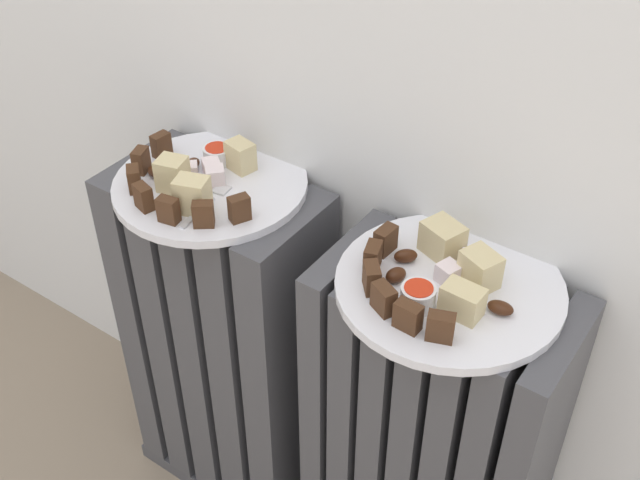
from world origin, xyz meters
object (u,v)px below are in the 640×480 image
Objects in this scene: radiator_left at (228,350)px; jam_bowl_right at (418,295)px; radiator_right at (426,457)px; jam_bowl_left at (217,154)px; plate_left at (210,185)px; fork at (208,202)px; plate_right at (449,287)px.

jam_bowl_right reaches higher than radiator_left.
jam_bowl_left is (-0.39, 0.04, 0.35)m from radiator_right.
plate_left is at bearing 171.22° from jam_bowl_right.
jam_bowl_left reaches higher than fork.
jam_bowl_right is at bearing -8.78° from radiator_left.
plate_left is (0.00, -0.00, 0.33)m from radiator_left.
plate_right is at bearing -6.20° from jam_bowl_left.
plate_right reaches higher than radiator_left.
jam_bowl_left reaches higher than plate_right.
fork is at bearing 177.58° from jam_bowl_right.
radiator_right is (0.37, -0.00, -0.00)m from radiator_left.
radiator_left is 0.34m from fork.
radiator_left is 2.35× the size of plate_right.
jam_bowl_left is at bearing 117.71° from plate_left.
plate_left is (-0.37, 0.00, 0.33)m from radiator_right.
fork is at bearing -172.99° from radiator_right.
plate_right is 0.39m from jam_bowl_left.
plate_left is 0.05m from fork.
jam_bowl_right reaches higher than plate_right.
radiator_left is 15.90× the size of jam_bowl_left.
plate_left reaches higher than radiator_right.
fork is at bearing -51.74° from plate_left.
jam_bowl_right is (0.36, -0.05, 0.02)m from plate_left.
jam_bowl_left is (-0.02, 0.04, 0.02)m from plate_left.
jam_bowl_left reaches higher than radiator_right.
plate_right is (-0.00, 0.00, 0.33)m from radiator_right.
radiator_left is 0.33m from plate_left.
radiator_left is 2.35× the size of plate_left.
jam_bowl_left reaches higher than plate_left.
plate_right is at bearing 7.01° from fork.
plate_left is 0.05m from jam_bowl_left.
radiator_right is 0.52m from jam_bowl_left.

